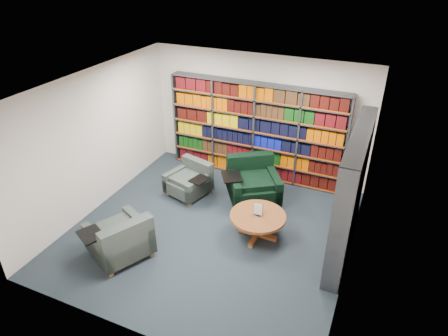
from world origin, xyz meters
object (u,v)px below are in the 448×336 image
at_px(chair_green_right, 252,183).
at_px(chair_teal_front, 121,241).
at_px(coffee_table, 258,219).
at_px(chair_teal_left, 191,181).

relative_size(chair_green_right, chair_teal_front, 1.10).
distance_m(chair_green_right, coffee_table, 1.30).
xyz_separation_m(chair_teal_left, chair_green_right, (1.29, 0.33, 0.08)).
relative_size(chair_teal_left, chair_green_right, 0.75).
height_order(chair_teal_front, coffee_table, chair_teal_front).
xyz_separation_m(chair_green_right, coffee_table, (0.54, -1.18, 0.02)).
bearing_deg(chair_teal_left, chair_teal_front, -92.92).
bearing_deg(chair_teal_front, chair_green_right, 61.95).
relative_size(chair_teal_front, coffee_table, 1.23).
distance_m(chair_teal_left, chair_teal_front, 2.31).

